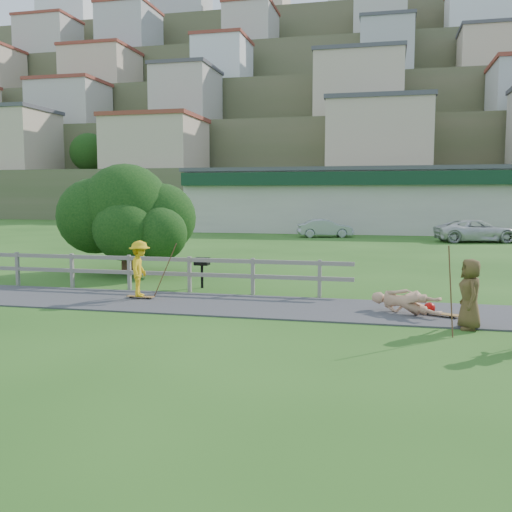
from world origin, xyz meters
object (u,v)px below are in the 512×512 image
Objects in this scene: skater_rider at (140,272)px; skater_fallen at (406,302)px; car_silver at (325,228)px; car_white at (477,231)px; spectator_c at (470,294)px; bbq at (202,273)px; tree at (127,234)px.

skater_fallen is (7.31, -0.49, -0.46)m from skater_rider.
skater_rider reaches higher than skater_fallen.
car_silver is 0.76× the size of car_white.
spectator_c reaches higher than skater_fallen.
spectator_c is (1.34, -1.21, 0.46)m from skater_fallen.
bbq is at bearing -123.32° from spectator_c.
car_silver is 23.08m from bbq.
car_silver reaches higher than bbq.
tree is at bearing 94.66° from skater_fallen.
car_white is (9.82, -2.06, 0.07)m from car_silver.
skater_fallen is 26.32m from car_silver.
skater_fallen is 0.34× the size of tree.
tree is at bearing 15.80° from skater_rider.
skater_rider is at bearing 139.64° from car_white.
car_white is 0.94× the size of tree.
tree reaches higher than car_white.
spectator_c is 0.29× the size of tree.
skater_fallen is 0.47× the size of car_silver.
spectator_c is 13.23m from tree.
skater_rider reaches higher than car_silver.
tree is 4.74m from bbq.
skater_fallen is at bearing 174.56° from car_silver.
skater_rider reaches higher than car_white.
skater_rider is 0.31× the size of car_white.
bbq is at bearing 98.42° from skater_fallen.
spectator_c is at bearing -28.02° from bbq.
tree is (-10.08, 5.43, 1.18)m from skater_fallen.
skater_rider is 8.81m from spectator_c.
skater_rider is 26.40m from car_white.
tree is (-5.31, -20.45, 0.88)m from car_silver.
skater_fallen is at bearing -24.37° from bbq.
skater_rider is at bearing -106.26° from spectator_c.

